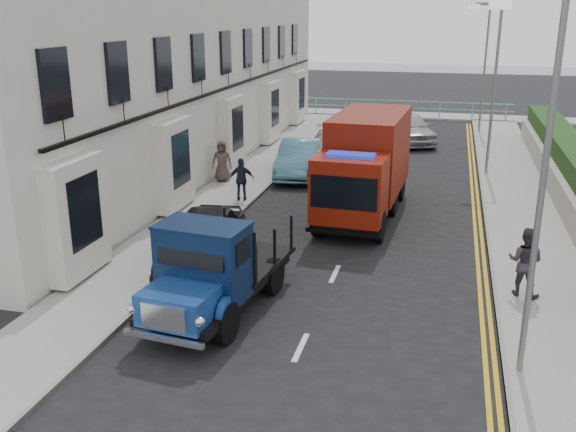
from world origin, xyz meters
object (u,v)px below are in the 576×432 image
object	(u,v)px
lamp_near	(537,173)
lamp_far	(483,60)
red_lorry	(365,163)
parked_car_front	(202,240)
bedford_lorry	(208,276)
lamp_mid	(492,79)

from	to	relation	value
lamp_near	lamp_far	distance (m)	26.00
red_lorry	parked_car_front	distance (m)	6.84
lamp_near	parked_car_front	size ratio (longest dim) A/B	1.54
lamp_near	bedford_lorry	world-z (taller)	lamp_near
lamp_far	parked_car_front	size ratio (longest dim) A/B	1.54
lamp_far	parked_car_front	bearing A→B (deg)	-109.08
bedford_lorry	lamp_near	bearing A→B (deg)	0.19
bedford_lorry	parked_car_front	distance (m)	3.16
lamp_near	red_lorry	distance (m)	10.47
lamp_near	parked_car_front	world-z (taller)	lamp_near
red_lorry	bedford_lorry	bearing A→B (deg)	-102.27
lamp_near	bedford_lorry	xyz separation A→B (m)	(-6.47, 0.74, -2.95)
lamp_mid	red_lorry	distance (m)	8.14
lamp_mid	parked_car_front	bearing A→B (deg)	-122.02
red_lorry	parked_car_front	bearing A→B (deg)	-119.25
lamp_far	parked_car_front	xyz separation A→B (m)	(-7.74, -22.38, -3.22)
lamp_mid	red_lorry	size ratio (longest dim) A/B	1.07
bedford_lorry	parked_car_front	xyz separation A→B (m)	(-1.27, 2.89, -0.28)
lamp_mid	lamp_far	distance (m)	10.00
lamp_mid	bedford_lorry	xyz separation A→B (m)	(-6.47, -15.26, -2.95)
lamp_far	red_lorry	size ratio (longest dim) A/B	1.07
lamp_near	lamp_mid	size ratio (longest dim) A/B	1.00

